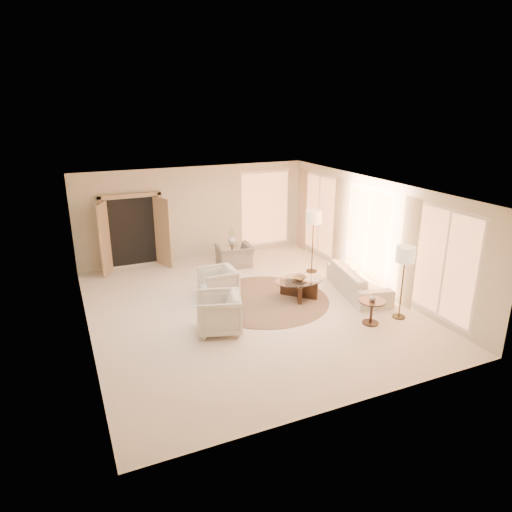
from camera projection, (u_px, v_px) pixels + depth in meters
name	position (u px, v px, depth m)	size (l,w,h in m)	color
room	(247.00, 251.00, 10.25)	(7.04, 8.04, 2.83)	#F1E1CB
windows_right	(369.00, 235.00, 11.67)	(0.10, 6.40, 2.40)	#FFA266
window_back_corner	(265.00, 209.00, 14.57)	(1.70, 0.10, 2.40)	#FFA266
curtains_right	(347.00, 228.00, 12.45)	(0.06, 5.20, 2.60)	tan
french_doors	(133.00, 232.00, 12.93)	(1.95, 0.66, 2.16)	tan
area_rug	(265.00, 300.00, 11.11)	(3.11, 3.11, 0.01)	#412F23
sofa	(358.00, 281.00, 11.44)	(2.20, 0.86, 0.64)	beige
armchair_left	(218.00, 282.00, 11.09)	(0.82, 0.77, 0.85)	beige
armchair_right	(219.00, 311.00, 9.45)	(0.89, 0.83, 0.91)	beige
accent_chair	(234.00, 252.00, 13.26)	(0.99, 0.64, 0.86)	gray
coffee_table	(299.00, 286.00, 11.18)	(1.44, 1.44, 0.46)	black
end_table	(372.00, 308.00, 9.81)	(0.57, 0.57, 0.54)	black
side_table	(232.00, 251.00, 13.69)	(0.48, 0.48, 0.56)	#322919
floor_lamp_near	(314.00, 220.00, 12.50)	(0.43, 0.43, 1.78)	#322919
floor_lamp_far	(405.00, 258.00, 9.76)	(0.40, 0.40, 1.66)	#322919
bowl	(299.00, 278.00, 11.11)	(0.32, 0.32, 0.08)	brown
end_vase	(373.00, 297.00, 9.73)	(0.15, 0.15, 0.16)	silver
side_vase	(232.00, 240.00, 13.58)	(0.26, 0.26, 0.27)	silver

